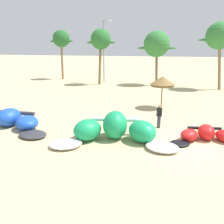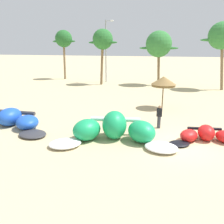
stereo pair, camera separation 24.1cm
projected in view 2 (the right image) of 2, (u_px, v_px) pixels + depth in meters
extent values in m
plane|color=#C6B284|center=(180.00, 144.00, 13.22)|extent=(260.00, 260.00, 0.00)
ellipsoid|color=blue|center=(10.00, 117.00, 16.29)|extent=(1.61, 1.99, 1.26)
ellipsoid|color=blue|center=(27.00, 122.00, 15.59)|extent=(2.35, 2.42, 0.93)
ellipsoid|color=#333338|center=(33.00, 134.00, 14.42)|extent=(2.25, 1.97, 0.25)
cylinder|color=#333338|center=(15.00, 112.00, 16.88)|extent=(3.17, 0.49, 0.29)
cube|color=#333338|center=(8.00, 117.00, 16.11)|extent=(1.19, 0.76, 0.04)
ellipsoid|color=white|center=(65.00, 143.00, 12.89)|extent=(2.34, 2.22, 0.34)
ellipsoid|color=#199E5B|center=(87.00, 130.00, 13.71)|extent=(2.09, 2.27, 1.27)
ellipsoid|color=#199E5B|center=(114.00, 125.00, 13.89)|extent=(1.82, 2.09, 1.71)
ellipsoid|color=#199E5B|center=(142.00, 131.00, 13.41)|extent=(2.35, 2.34, 1.27)
ellipsoid|color=white|center=(161.00, 147.00, 12.40)|extent=(2.03, 1.74, 0.34)
cylinder|color=white|center=(115.00, 119.00, 14.47)|extent=(3.14, 0.90, 0.29)
cube|color=white|center=(114.00, 126.00, 13.72)|extent=(1.25, 0.87, 0.04)
ellipsoid|color=black|center=(179.00, 144.00, 13.06)|extent=(1.58, 1.47, 0.19)
ellipsoid|color=red|center=(189.00, 135.00, 13.59)|extent=(1.40, 1.55, 0.69)
ellipsoid|color=red|center=(206.00, 133.00, 13.70)|extent=(1.17, 1.42, 0.94)
cylinder|color=black|center=(204.00, 129.00, 14.10)|extent=(2.03, 0.55, 0.18)
cube|color=black|center=(207.00, 133.00, 13.58)|extent=(0.81, 0.58, 0.04)
cylinder|color=brown|center=(163.00, 96.00, 20.67)|extent=(0.10, 0.10, 2.22)
cone|color=olive|center=(164.00, 80.00, 20.27)|extent=(2.20, 2.20, 0.71)
cylinder|color=brown|center=(163.00, 85.00, 20.39)|extent=(2.09, 2.09, 0.20)
cylinder|color=#383842|center=(159.00, 122.00, 15.75)|extent=(0.24, 0.24, 0.85)
cube|color=black|center=(159.00, 112.00, 15.55)|extent=(0.36, 0.22, 0.56)
sphere|color=#9E7051|center=(160.00, 107.00, 15.45)|extent=(0.20, 0.20, 0.20)
cylinder|color=#7F6647|center=(64.00, 59.00, 39.33)|extent=(0.49, 0.36, 6.81)
sphere|color=#236028|center=(64.00, 39.00, 38.38)|extent=(2.83, 2.83, 2.83)
ellipsoid|color=#236028|center=(58.00, 41.00, 38.81)|extent=(1.98, 0.50, 0.36)
ellipsoid|color=#236028|center=(70.00, 41.00, 38.18)|extent=(1.98, 0.50, 0.36)
cylinder|color=brown|center=(102.00, 62.00, 33.50)|extent=(0.66, 0.36, 6.51)
sphere|color=#286B2D|center=(103.00, 39.00, 32.57)|extent=(2.90, 2.90, 2.90)
ellipsoid|color=#286B2D|center=(95.00, 42.00, 33.01)|extent=(2.03, 0.50, 0.36)
ellipsoid|color=#286B2D|center=(110.00, 42.00, 32.36)|extent=(2.03, 0.50, 0.36)
cylinder|color=brown|center=(159.00, 65.00, 32.97)|extent=(0.65, 0.36, 5.85)
sphere|color=#337A38|center=(159.00, 44.00, 32.21)|extent=(3.67, 3.67, 3.67)
ellipsoid|color=#337A38|center=(148.00, 48.00, 32.77)|extent=(2.57, 0.50, 0.36)
ellipsoid|color=#337A38|center=(169.00, 48.00, 31.95)|extent=(2.57, 0.50, 0.36)
cylinder|color=#7F6647|center=(222.00, 63.00, 29.16)|extent=(1.11, 0.36, 6.81)
sphere|color=#337A38|center=(222.00, 36.00, 28.33)|extent=(3.40, 3.40, 3.40)
ellipsoid|color=#337A38|center=(210.00, 40.00, 28.85)|extent=(2.38, 0.50, 0.36)
cylinder|color=gray|center=(106.00, 52.00, 35.51)|extent=(0.18, 0.18, 9.38)
cylinder|color=gray|center=(109.00, 21.00, 34.12)|extent=(1.00, 0.10, 0.10)
ellipsoid|color=silver|center=(112.00, 21.00, 33.98)|extent=(0.56, 0.24, 0.20)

